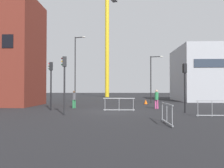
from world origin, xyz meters
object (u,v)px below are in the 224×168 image
(pedestrian_waiting, at_px, (157,98))
(traffic_cone_orange, at_px, (146,102))
(pedestrian_walking, at_px, (74,98))
(streetlamp_tall, at_px, (76,65))
(traffic_light_median, at_px, (64,76))
(traffic_light_corner, at_px, (185,80))
(traffic_light_far, at_px, (51,78))
(streetlamp_short, at_px, (153,75))
(construction_crane, at_px, (107,27))

(pedestrian_waiting, distance_m, traffic_cone_orange, 5.79)
(pedestrian_walking, xyz_separation_m, traffic_cone_orange, (7.42, 5.36, -0.70))
(streetlamp_tall, xyz_separation_m, traffic_light_median, (1.94, -13.34, -2.24))
(traffic_light_corner, height_order, traffic_light_far, traffic_light_far)
(traffic_cone_orange, bearing_deg, streetlamp_tall, 164.24)
(traffic_cone_orange, bearing_deg, traffic_light_corner, -77.79)
(traffic_light_far, xyz_separation_m, traffic_cone_orange, (8.94, 7.54, -2.49))
(streetlamp_short, relative_size, traffic_light_corner, 1.60)
(construction_crane, distance_m, traffic_light_corner, 34.78)
(traffic_light_median, relative_size, traffic_light_far, 0.99)
(traffic_light_median, distance_m, pedestrian_waiting, 9.03)
(pedestrian_waiting, bearing_deg, streetlamp_tall, 138.14)
(traffic_light_median, height_order, pedestrian_waiting, traffic_light_median)
(pedestrian_waiting, relative_size, traffic_cone_orange, 3.05)
(pedestrian_walking, bearing_deg, pedestrian_waiting, -2.74)
(streetlamp_short, xyz_separation_m, traffic_light_median, (-8.01, -12.84, -0.86))
(streetlamp_short, relative_size, traffic_light_far, 1.46)
(streetlamp_tall, xyz_separation_m, streetlamp_short, (9.95, -0.50, -1.38))
(traffic_cone_orange, bearing_deg, construction_crane, 105.32)
(streetlamp_tall, relative_size, traffic_light_far, 2.11)
(streetlamp_tall, height_order, streetlamp_short, streetlamp_tall)
(pedestrian_waiting, bearing_deg, traffic_light_corner, -63.61)
(pedestrian_walking, bearing_deg, construction_crane, 87.21)
(construction_crane, xyz_separation_m, traffic_cone_orange, (6.07, -22.18, -15.49))
(traffic_light_corner, distance_m, traffic_light_far, 10.99)
(streetlamp_short, xyz_separation_m, traffic_light_far, (-10.04, -9.53, -0.85))
(traffic_light_median, bearing_deg, streetlamp_tall, 98.28)
(streetlamp_short, relative_size, traffic_light_median, 1.47)
(streetlamp_tall, distance_m, pedestrian_walking, 8.94)
(construction_crane, relative_size, streetlamp_short, 4.06)
(streetlamp_tall, distance_m, pedestrian_waiting, 12.95)
(streetlamp_short, bearing_deg, traffic_light_corner, -85.60)
(construction_crane, bearing_deg, traffic_cone_orange, -74.68)
(construction_crane, height_order, traffic_cone_orange, construction_crane)
(streetlamp_short, bearing_deg, pedestrian_walking, -139.19)
(construction_crane, bearing_deg, traffic_light_median, -91.45)
(traffic_light_corner, distance_m, traffic_light_median, 9.05)
(construction_crane, height_order, traffic_light_far, construction_crane)
(pedestrian_waiting, xyz_separation_m, traffic_cone_orange, (-0.33, 5.73, -0.75))
(traffic_light_corner, height_order, pedestrian_walking, traffic_light_corner)
(pedestrian_waiting, bearing_deg, streetlamp_short, 84.29)
(traffic_cone_orange, bearing_deg, pedestrian_waiting, -86.72)
(traffic_light_corner, distance_m, pedestrian_walking, 10.16)
(streetlamp_short, distance_m, traffic_light_corner, 11.07)
(construction_crane, relative_size, streetlamp_tall, 2.81)
(construction_crane, distance_m, traffic_light_far, 32.56)
(construction_crane, relative_size, traffic_light_far, 5.94)
(streetlamp_tall, bearing_deg, traffic_cone_orange, -15.76)
(traffic_light_far, height_order, traffic_cone_orange, traffic_light_far)
(streetlamp_tall, height_order, traffic_cone_orange, streetlamp_tall)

